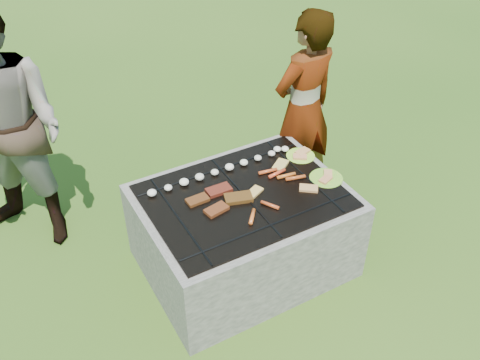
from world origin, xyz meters
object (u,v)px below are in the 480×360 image
(fire_pit, at_px, (244,233))
(plate_far, at_px, (301,156))
(bystander, at_px, (5,133))
(plate_near, at_px, (326,178))
(cook, at_px, (304,109))

(fire_pit, height_order, plate_far, plate_far)
(fire_pit, height_order, bystander, bystander)
(plate_near, relative_size, bystander, 0.14)
(fire_pit, xyz_separation_m, plate_far, (0.56, 0.18, 0.33))
(fire_pit, xyz_separation_m, plate_near, (0.56, -0.11, 0.33))
(cook, xyz_separation_m, bystander, (-1.99, 0.51, 0.13))
(plate_far, relative_size, cook, 0.17)
(plate_far, distance_m, plate_near, 0.30)
(fire_pit, distance_m, plate_far, 0.68)
(fire_pit, relative_size, cook, 0.86)
(bystander, bearing_deg, cook, 32.58)
(fire_pit, distance_m, bystander, 1.68)
(plate_far, relative_size, plate_near, 1.07)
(plate_far, bearing_deg, bystander, 154.77)
(plate_near, height_order, bystander, bystander)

